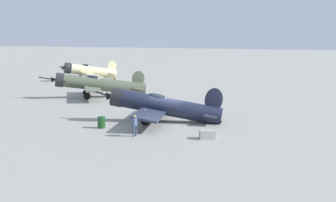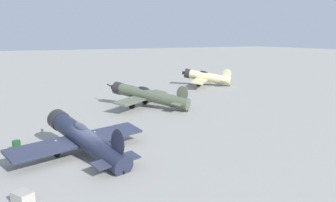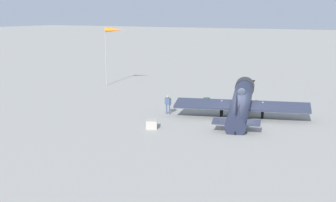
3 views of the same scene
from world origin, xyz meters
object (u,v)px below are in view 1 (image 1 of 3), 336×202
Objects in this scene: airplane_far_line at (88,71)px; equipment_crate at (207,134)px; airplane_foreground at (162,106)px; fuel_drum at (101,122)px; airplane_mid_apron at (98,84)px; ground_crew_mechanic at (135,123)px.

airplane_far_line is 8.50× the size of equipment_crate.
airplane_foreground is 12.10× the size of fuel_drum.
airplane_foreground is 5.58m from fuel_drum.
airplane_mid_apron is 25.27m from equipment_crate.
ground_crew_mechanic is at bearing -24.02° from fuel_drum.
airplane_mid_apron is (-13.62, 11.38, 0.20)m from airplane_foreground.
airplane_mid_apron is 12.07× the size of fuel_drum.
ground_crew_mechanic is (14.32, -17.59, -0.60)m from airplane_mid_apron.
equipment_crate is (32.12, -33.42, -1.23)m from airplane_far_line.
airplane_foreground is 38.93m from airplane_far_line.
airplane_mid_apron is at bearing 78.95° from airplane_far_line.
fuel_drum is at bearing 177.97° from equipment_crate.
airplane_foreground is at bearing -81.29° from ground_crew_mechanic.
airplane_mid_apron is 18.97m from fuel_drum.
airplane_mid_apron reaches higher than ground_crew_mechanic.
airplane_foreground is 0.98× the size of airplane_far_line.
airplane_foreground is 6.96× the size of ground_crew_mechanic.
ground_crew_mechanic is 5.31m from equipment_crate.
airplane_mid_apron is 22.69m from ground_crew_mechanic.
ground_crew_mechanic is (27.05, -34.86, -0.58)m from airplane_far_line.
airplane_foreground reaches higher than ground_crew_mechanic.
airplane_far_line is 44.13m from ground_crew_mechanic.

